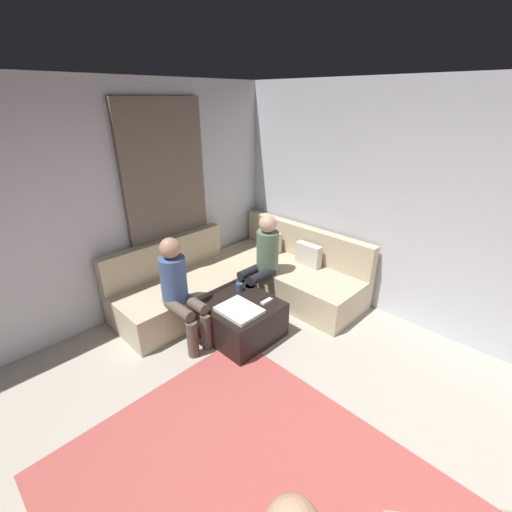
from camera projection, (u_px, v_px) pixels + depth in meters
wall_back at (460, 220)px, 3.52m from camera, size 6.00×0.12×2.70m
wall_left at (51, 221)px, 3.49m from camera, size 0.12×6.00×2.70m
curtain_panel at (168, 206)px, 4.31m from camera, size 0.06×1.10×2.50m
area_rug at (248, 495)px, 2.38m from camera, size 2.60×2.20×0.01m
sectional_couch at (245, 279)px, 4.61m from camera, size 2.10×2.55×0.87m
ottoman at (241, 319)px, 3.90m from camera, size 0.76×0.76×0.42m
folded_blanket at (239, 310)px, 3.66m from camera, size 0.44×0.36×0.04m
coffee_mug at (239, 287)px, 4.04m from camera, size 0.08×0.08×0.10m
game_remote at (267, 301)px, 3.83m from camera, size 0.05×0.15×0.02m
person_on_couch_back at (262, 258)px, 4.32m from camera, size 0.30×0.60×1.20m
person_on_couch_side at (179, 288)px, 3.64m from camera, size 0.60×0.30×1.20m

